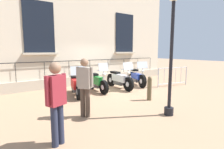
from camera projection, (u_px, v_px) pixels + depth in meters
name	position (u px, v px, depth m)	size (l,w,h in m)	color
ground_plane	(109.00, 89.00, 9.07)	(60.00, 60.00, 0.00)	#9E7A5B
building_facade	(86.00, 30.00, 10.51)	(0.82, 12.40, 6.55)	beige
motorcycle_red	(76.00, 85.00, 7.78)	(2.05, 0.91, 1.35)	black
motorcycle_green	(98.00, 83.00, 8.55)	(1.93, 0.56, 1.41)	black
motorcycle_white	(119.00, 80.00, 9.21)	(2.24, 0.68, 1.40)	black
motorcycle_blue	(137.00, 78.00, 10.09)	(2.06, 0.96, 1.39)	black
lamppost	(172.00, 36.00, 5.17)	(0.38, 0.38, 3.75)	black
crowd_barrier	(173.00, 76.00, 9.87)	(0.48, 1.99, 1.05)	#B7B7BF
bollard	(149.00, 88.00, 7.06)	(0.18, 0.18, 0.96)	brown
pedestrian_standing	(56.00, 99.00, 3.63)	(0.34, 0.50, 1.75)	#23283D
pedestrian_walking	(85.00, 84.00, 5.22)	(0.43, 0.40, 1.75)	#47382D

